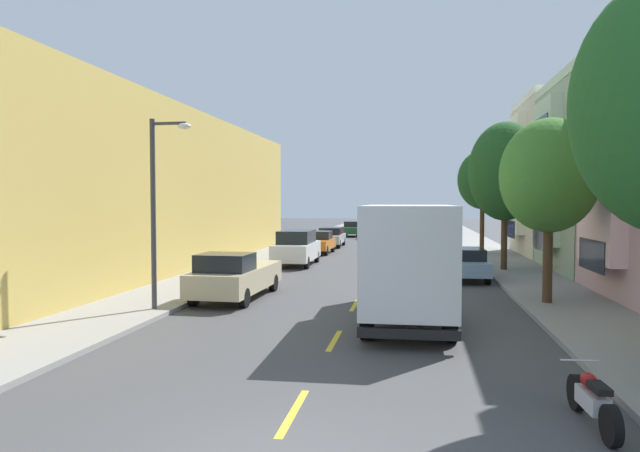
{
  "coord_description": "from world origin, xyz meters",
  "views": [
    {
      "loc": [
        1.97,
        -7.23,
        3.53
      ],
      "look_at": [
        -4.04,
        29.29,
        1.93
      ],
      "focal_mm": 32.13,
      "sensor_mm": 36.0,
      "label": 1
    }
  ],
  "objects_px": {
    "delivery_box_truck": "(408,256)",
    "street_lamp": "(158,198)",
    "parked_sedan_sky": "(465,263)",
    "moving_red_sedan": "(374,231)",
    "parked_suv_white": "(297,247)",
    "parked_motorcycle": "(592,401)",
    "parked_pickup_champagne": "(235,276)",
    "parked_hatchback_forest": "(352,229)",
    "parked_hatchback_orange": "(319,242)",
    "parked_pickup_navy": "(438,227)",
    "street_tree_farthest": "(483,180)",
    "parked_wagon_silver": "(331,236)",
    "street_tree_third": "(505,172)",
    "street_tree_second": "(549,176)"
  },
  "relations": [
    {
      "from": "parked_wagon_silver",
      "to": "street_tree_second",
      "type": "bearing_deg",
      "value": -65.78
    },
    {
      "from": "street_lamp",
      "to": "parked_sedan_sky",
      "type": "height_order",
      "value": "street_lamp"
    },
    {
      "from": "parked_pickup_navy",
      "to": "parked_motorcycle",
      "type": "height_order",
      "value": "parked_pickup_navy"
    },
    {
      "from": "delivery_box_truck",
      "to": "parked_hatchback_forest",
      "type": "relative_size",
      "value": 1.88
    },
    {
      "from": "street_lamp",
      "to": "parked_suv_white",
      "type": "relative_size",
      "value": 1.24
    },
    {
      "from": "parked_hatchback_forest",
      "to": "moving_red_sedan",
      "type": "distance_m",
      "value": 3.84
    },
    {
      "from": "street_tree_second",
      "to": "parked_pickup_champagne",
      "type": "bearing_deg",
      "value": -178.73
    },
    {
      "from": "delivery_box_truck",
      "to": "parked_pickup_champagne",
      "type": "bearing_deg",
      "value": 154.63
    },
    {
      "from": "moving_red_sedan",
      "to": "parked_pickup_champagne",
      "type": "bearing_deg",
      "value": -94.33
    },
    {
      "from": "parked_hatchback_forest",
      "to": "parked_pickup_champagne",
      "type": "relative_size",
      "value": 0.75
    },
    {
      "from": "parked_sedan_sky",
      "to": "parked_wagon_silver",
      "type": "height_order",
      "value": "parked_wagon_silver"
    },
    {
      "from": "parked_hatchback_forest",
      "to": "parked_sedan_sky",
      "type": "bearing_deg",
      "value": -74.7
    },
    {
      "from": "street_tree_farthest",
      "to": "parked_sedan_sky",
      "type": "distance_m",
      "value": 13.26
    },
    {
      "from": "street_tree_farthest",
      "to": "delivery_box_truck",
      "type": "relative_size",
      "value": 0.89
    },
    {
      "from": "delivery_box_truck",
      "to": "street_lamp",
      "type": "bearing_deg",
      "value": -179.72
    },
    {
      "from": "delivery_box_truck",
      "to": "parked_wagon_silver",
      "type": "relative_size",
      "value": 1.61
    },
    {
      "from": "parked_sedan_sky",
      "to": "parked_pickup_champagne",
      "type": "distance_m",
      "value": 10.92
    },
    {
      "from": "street_tree_second",
      "to": "parked_sedan_sky",
      "type": "bearing_deg",
      "value": 108.57
    },
    {
      "from": "parked_suv_white",
      "to": "parked_motorcycle",
      "type": "relative_size",
      "value": 2.34
    },
    {
      "from": "street_tree_third",
      "to": "parked_hatchback_orange",
      "type": "height_order",
      "value": "street_tree_third"
    },
    {
      "from": "parked_wagon_silver",
      "to": "parked_pickup_champagne",
      "type": "height_order",
      "value": "parked_pickup_champagne"
    },
    {
      "from": "parked_wagon_silver",
      "to": "parked_pickup_champagne",
      "type": "bearing_deg",
      "value": -90.06
    },
    {
      "from": "parked_hatchback_orange",
      "to": "parked_motorcycle",
      "type": "xyz_separation_m",
      "value": [
        9.14,
        -28.7,
        -0.35
      ]
    },
    {
      "from": "delivery_box_truck",
      "to": "parked_motorcycle",
      "type": "xyz_separation_m",
      "value": [
        2.95,
        -7.47,
        -1.52
      ]
    },
    {
      "from": "parked_hatchback_forest",
      "to": "moving_red_sedan",
      "type": "xyz_separation_m",
      "value": [
        2.4,
        -3.0,
        -0.01
      ]
    },
    {
      "from": "street_tree_third",
      "to": "parked_pickup_champagne",
      "type": "bearing_deg",
      "value": -138.3
    },
    {
      "from": "street_tree_second",
      "to": "street_tree_farthest",
      "type": "distance_m",
      "value": 18.8
    },
    {
      "from": "parked_wagon_silver",
      "to": "street_tree_third",
      "type": "bearing_deg",
      "value": -53.51
    },
    {
      "from": "parked_hatchback_orange",
      "to": "parked_wagon_silver",
      "type": "distance_m",
      "value": 5.95
    },
    {
      "from": "street_tree_farthest",
      "to": "parked_sedan_sky",
      "type": "relative_size",
      "value": 1.49
    },
    {
      "from": "parked_suv_white",
      "to": "parked_motorcycle",
      "type": "bearing_deg",
      "value": -66.87
    },
    {
      "from": "street_lamp",
      "to": "moving_red_sedan",
      "type": "bearing_deg",
      "value": 83.72
    },
    {
      "from": "street_lamp",
      "to": "parked_sedan_sky",
      "type": "xyz_separation_m",
      "value": [
        10.18,
        9.62,
        -2.89
      ]
    },
    {
      "from": "street_lamp",
      "to": "parked_hatchback_forest",
      "type": "height_order",
      "value": "street_lamp"
    },
    {
      "from": "parked_pickup_champagne",
      "to": "moving_red_sedan",
      "type": "distance_m",
      "value": 34.64
    },
    {
      "from": "parked_suv_white",
      "to": "street_tree_farthest",
      "type": "bearing_deg",
      "value": 36.33
    },
    {
      "from": "parked_hatchback_orange",
      "to": "parked_wagon_silver",
      "type": "relative_size",
      "value": 0.86
    },
    {
      "from": "parked_sedan_sky",
      "to": "parked_suv_white",
      "type": "relative_size",
      "value": 0.94
    },
    {
      "from": "street_tree_farthest",
      "to": "delivery_box_truck",
      "type": "xyz_separation_m",
      "value": [
        -4.6,
        -21.99,
        -3.0
      ]
    },
    {
      "from": "parked_pickup_navy",
      "to": "parked_wagon_silver",
      "type": "bearing_deg",
      "value": -118.56
    },
    {
      "from": "parked_hatchback_orange",
      "to": "parked_wagon_silver",
      "type": "bearing_deg",
      "value": 89.99
    },
    {
      "from": "moving_red_sedan",
      "to": "parked_suv_white",
      "type": "bearing_deg",
      "value": -96.39
    },
    {
      "from": "moving_red_sedan",
      "to": "parked_motorcycle",
      "type": "xyz_separation_m",
      "value": [
        6.55,
        -44.96,
        -0.34
      ]
    },
    {
      "from": "parked_hatchback_orange",
      "to": "parked_pickup_navy",
      "type": "xyz_separation_m",
      "value": [
        8.86,
        22.22,
        0.07
      ]
    },
    {
      "from": "street_tree_farthest",
      "to": "parked_suv_white",
      "type": "height_order",
      "value": "street_tree_farthest"
    },
    {
      "from": "street_lamp",
      "to": "moving_red_sedan",
      "type": "distance_m",
      "value": 37.87
    },
    {
      "from": "street_lamp",
      "to": "parked_hatchback_orange",
      "type": "height_order",
      "value": "street_lamp"
    },
    {
      "from": "parked_pickup_navy",
      "to": "parked_pickup_champagne",
      "type": "height_order",
      "value": "same"
    },
    {
      "from": "parked_pickup_navy",
      "to": "street_tree_farthest",
      "type": "bearing_deg",
      "value": -84.84
    },
    {
      "from": "parked_hatchback_orange",
      "to": "parked_sedan_sky",
      "type": "height_order",
      "value": "parked_hatchback_orange"
    }
  ]
}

